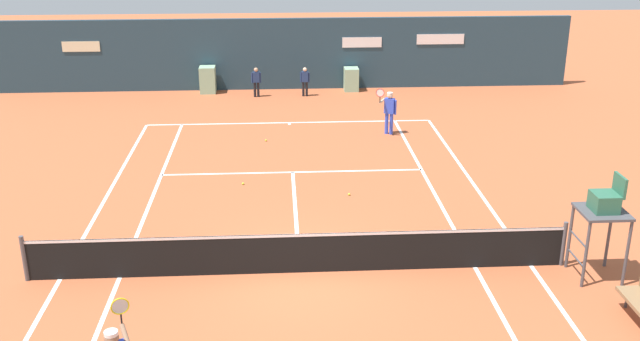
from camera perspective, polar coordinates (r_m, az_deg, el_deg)
name	(u,v)px	position (r m, az deg, el deg)	size (l,w,h in m)	color
ground_plane	(299,260)	(16.98, -1.67, -7.06)	(80.00, 80.00, 0.01)	#B25633
tennis_net	(300,252)	(16.24, -1.62, -6.41)	(12.10, 0.10, 1.07)	#4C4C51
sponsor_back_wall	(286,55)	(32.09, -2.72, 9.05)	(25.00, 1.02, 3.09)	#233D4C
umpire_chair	(604,210)	(16.77, 21.38, -2.90)	(1.00, 1.00, 2.39)	#47474C
player_on_baseline	(389,109)	(25.81, 5.44, 4.83)	(0.78, 0.62, 1.77)	blue
ball_kid_right_post	(305,80)	(30.94, -1.19, 7.14)	(0.41, 0.18, 1.24)	black
ball_kid_left_post	(256,80)	(30.93, -5.03, 7.09)	(0.42, 0.17, 1.26)	black
tennis_ball_near_service_line	(266,140)	(25.23, -4.27, 2.38)	(0.07, 0.07, 0.07)	#CCE033
tennis_ball_by_sideline	(243,184)	(21.43, -6.07, -1.03)	(0.07, 0.07, 0.07)	#CCE033
tennis_ball_mid_court	(349,194)	(20.57, 2.30, -1.88)	(0.07, 0.07, 0.07)	#CCE033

